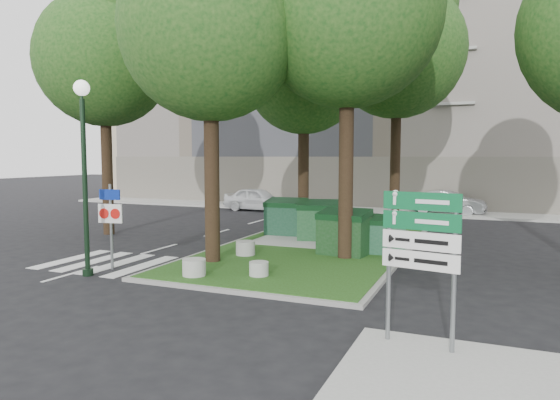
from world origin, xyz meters
The scene contains 23 objects.
ground centered at (0.00, 0.00, 0.00)m, with size 120.00×120.00×0.00m, color black.
median_island centered at (0.50, 8.00, 0.06)m, with size 6.00×16.00×0.12m, color #224413.
median_kerb centered at (0.50, 8.00, 0.05)m, with size 6.30×16.30×0.10m, color gray.
building_sidewalk centered at (0.00, 18.50, 0.06)m, with size 42.00×3.00×0.12m, color #999993.
zebra_crossing centered at (-3.75, 1.50, 0.01)m, with size 5.00×3.00×0.01m, color silver.
apartment_building centered at (0.00, 26.00, 8.00)m, with size 41.00×12.00×16.00m, color #C2A991.
tree_median_near_left centered at (-1.41, 2.56, 7.32)m, with size 5.20×5.20×10.53m.
tree_median_mid centered at (-0.91, 9.06, 6.98)m, with size 4.80×4.80×9.99m.
tree_median_far centered at (2.29, 12.06, 8.32)m, with size 5.80×5.80×11.93m.
tree_street_left centered at (-8.41, 6.06, 7.65)m, with size 5.40×5.40×11.00m.
dumpster_a centered at (-1.38, 8.03, 0.81)m, with size 1.60×1.16×1.45m.
dumpster_b centered at (0.22, 7.36, 0.83)m, with size 1.81×1.46×1.48m.
dumpster_c centered at (1.82, 5.02, 0.81)m, with size 1.68×1.27×1.45m.
dumpster_d centered at (3.00, 5.70, 0.70)m, with size 1.42×1.08×1.22m.
bollard_left centered at (-1.01, 3.69, 0.34)m, with size 0.61×0.61×0.43m, color #9C9D97.
bollard_right centered at (0.54, 1.36, 0.30)m, with size 0.51×0.51×0.36m, color #A4A5A0.
bollard_mid centered at (-1.02, 0.72, 0.34)m, with size 0.60×0.60×0.43m, color #ACACA7.
litter_bin centered at (2.33, 10.95, 0.47)m, with size 0.40×0.40×0.70m, color gold.
street_lamp centered at (-3.95, 0.03, 3.28)m, with size 0.42×0.42×5.22m.
traffic_sign_pole centered at (-3.84, 0.86, 1.56)m, with size 0.73×0.16×2.44m.
directional_sign centered at (5.01, -2.00, 1.80)m, with size 1.25×0.28×2.53m.
car_white centered at (-6.59, 16.44, 0.69)m, with size 1.63×4.05×1.38m, color silver.
car_silver centered at (3.98, 18.83, 0.66)m, with size 1.39×4.00×1.32m, color #919398.
Camera 1 is at (5.96, -10.22, 3.22)m, focal length 32.00 mm.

